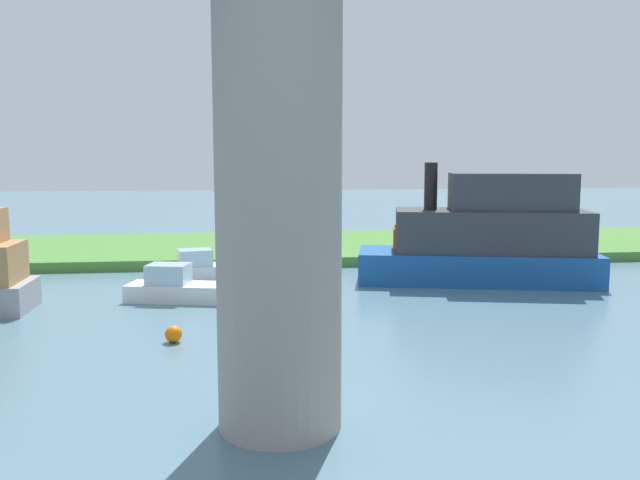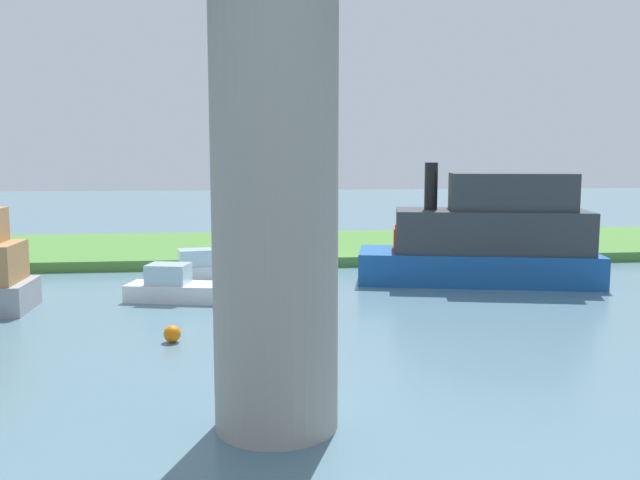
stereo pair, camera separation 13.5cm
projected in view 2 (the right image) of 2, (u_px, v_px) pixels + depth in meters
name	position (u px, v px, depth m)	size (l,w,h in m)	color
ground_plane	(295.00, 268.00, 32.44)	(160.00, 160.00, 0.00)	slate
grassy_bank	(287.00, 247.00, 38.33)	(80.00, 12.00, 0.50)	#4C8438
bridge_pylon	(275.00, 177.00, 12.76)	(2.45, 2.45, 9.97)	#9E998E
person_on_bank	(274.00, 242.00, 33.11)	(0.37, 0.37, 1.39)	#2D334C
mooring_post	(420.00, 247.00, 33.56)	(0.20, 0.20, 0.75)	brown
pontoon_yellow	(486.00, 238.00, 28.59)	(10.59, 5.51, 5.16)	#195199
motorboat_white	(205.00, 268.00, 29.60)	(4.22, 2.18, 1.34)	white
riverboat_paddlewheel	(179.00, 287.00, 25.09)	(4.39, 2.37, 1.39)	white
marker_buoy	(172.00, 334.00, 19.41)	(0.50, 0.50, 0.50)	orange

